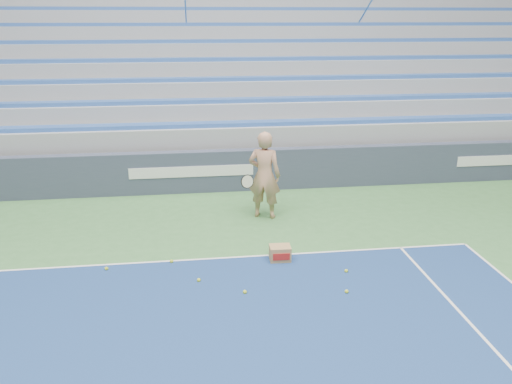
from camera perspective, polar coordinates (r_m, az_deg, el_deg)
sponsor_barrier at (r=13.18m, az=-7.33°, el=2.31°), size 30.00×0.32×1.10m
bleachers at (r=18.44m, az=-7.70°, el=12.89°), size 31.00×9.15×7.30m
tennis_player at (r=11.25m, az=0.96°, el=1.93°), size 1.04×0.97×2.02m
ball_box at (r=9.53m, az=2.76°, el=-7.01°), size 0.40×0.32×0.30m
tennis_ball_0 at (r=9.61m, az=-9.62°, el=-7.82°), size 0.07×0.07×0.07m
tennis_ball_1 at (r=8.91m, az=-6.55°, el=-9.97°), size 0.07×0.07×0.07m
tennis_ball_2 at (r=9.29m, az=10.28°, el=-8.86°), size 0.07×0.07×0.07m
tennis_ball_3 at (r=9.62m, az=-16.72°, el=-8.38°), size 0.07×0.07×0.07m
tennis_ball_4 at (r=8.65m, az=10.32°, el=-11.13°), size 0.07×0.07×0.07m
tennis_ball_5 at (r=8.51m, az=-1.28°, el=-11.35°), size 0.07×0.07×0.07m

